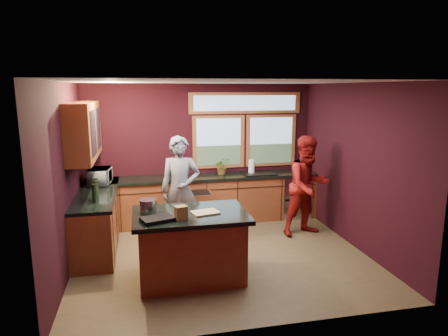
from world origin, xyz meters
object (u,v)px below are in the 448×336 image
object	(u,v)px
person_grey	(180,190)
cutting_board	(205,212)
island	(191,245)
stock_pot	(148,206)
person_red	(308,186)

from	to	relation	value
person_grey	cutting_board	size ratio (longest dim) A/B	5.24
person_grey	cutting_board	distance (m)	1.45
cutting_board	island	bearing A→B (deg)	165.96
cutting_board	stock_pot	world-z (taller)	stock_pot
island	person_grey	xyz separation A→B (m)	(0.01, 1.38, 0.44)
person_grey	cutting_board	xyz separation A→B (m)	(0.19, -1.43, 0.04)
island	stock_pot	world-z (taller)	stock_pot
person_grey	island	bearing A→B (deg)	-82.99
island	cutting_board	size ratio (longest dim) A/B	4.43
cutting_board	stock_pot	xyz separation A→B (m)	(-0.75, 0.20, 0.08)
cutting_board	person_red	bearing A→B (deg)	32.48
island	person_grey	distance (m)	1.45
person_red	cutting_board	bearing A→B (deg)	-159.76
person_red	cutting_board	distance (m)	2.46
island	person_grey	size ratio (longest dim) A/B	0.84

